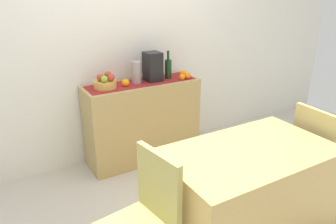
% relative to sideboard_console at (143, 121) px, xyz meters
% --- Properties ---
extents(ground_plane, '(6.40, 6.40, 0.02)m').
position_rel_sideboard_console_xyz_m(ground_plane, '(-0.10, -0.92, -0.45)').
color(ground_plane, beige).
rests_on(ground_plane, ground).
extents(room_wall_rear, '(6.40, 0.06, 2.70)m').
position_rel_sideboard_console_xyz_m(room_wall_rear, '(-0.10, 0.26, 0.91)').
color(room_wall_rear, silver).
rests_on(room_wall_rear, ground).
extents(sideboard_console, '(1.22, 0.42, 0.88)m').
position_rel_sideboard_console_xyz_m(sideboard_console, '(0.00, 0.00, 0.00)').
color(sideboard_console, tan).
rests_on(sideboard_console, ground).
extents(table_runner, '(1.15, 0.32, 0.01)m').
position_rel_sideboard_console_xyz_m(table_runner, '(-0.00, 0.00, 0.44)').
color(table_runner, maroon).
rests_on(table_runner, sideboard_console).
extents(fruit_bowl, '(0.22, 0.22, 0.07)m').
position_rel_sideboard_console_xyz_m(fruit_bowl, '(-0.39, 0.00, 0.48)').
color(fruit_bowl, gold).
rests_on(fruit_bowl, table_runner).
extents(apple_left, '(0.07, 0.07, 0.07)m').
position_rel_sideboard_console_xyz_m(apple_left, '(-0.43, 0.01, 0.55)').
color(apple_left, '#AD3F24').
rests_on(apple_left, fruit_bowl).
extents(apple_rear, '(0.07, 0.07, 0.07)m').
position_rel_sideboard_console_xyz_m(apple_rear, '(-0.35, -0.05, 0.55)').
color(apple_rear, '#B73A2E').
rests_on(apple_rear, fruit_bowl).
extents(apple_right, '(0.08, 0.08, 0.08)m').
position_rel_sideboard_console_xyz_m(apple_right, '(-0.34, 0.04, 0.56)').
color(apple_right, '#AC3F17').
rests_on(apple_right, fruit_bowl).
extents(apple_upper, '(0.07, 0.07, 0.07)m').
position_rel_sideboard_console_xyz_m(apple_upper, '(-0.42, -0.06, 0.55)').
color(apple_upper, '#8CB431').
rests_on(apple_upper, fruit_bowl).
extents(wine_bottle, '(0.07, 0.07, 0.30)m').
position_rel_sideboard_console_xyz_m(wine_bottle, '(0.32, 0.00, 0.55)').
color(wine_bottle, '#13371C').
rests_on(wine_bottle, sideboard_console).
extents(coffee_maker, '(0.16, 0.18, 0.31)m').
position_rel_sideboard_console_xyz_m(coffee_maker, '(0.13, 0.00, 0.59)').
color(coffee_maker, black).
rests_on(coffee_maker, sideboard_console).
extents(ceramic_vase, '(0.10, 0.10, 0.23)m').
position_rel_sideboard_console_xyz_m(ceramic_vase, '(-0.05, 0.00, 0.55)').
color(ceramic_vase, gray).
rests_on(ceramic_vase, sideboard_console).
extents(orange_loose_near_bowl, '(0.08, 0.08, 0.08)m').
position_rel_sideboard_console_xyz_m(orange_loose_near_bowl, '(-0.20, -0.05, 0.48)').
color(orange_loose_near_bowl, orange).
rests_on(orange_loose_near_bowl, sideboard_console).
extents(orange_loose_far, '(0.08, 0.08, 0.08)m').
position_rel_sideboard_console_xyz_m(orange_loose_far, '(0.50, -0.03, 0.48)').
color(orange_loose_far, orange).
rests_on(orange_loose_far, sideboard_console).
extents(orange_loose_end, '(0.07, 0.07, 0.07)m').
position_rel_sideboard_console_xyz_m(orange_loose_end, '(0.42, -0.13, 0.47)').
color(orange_loose_end, orange).
rests_on(orange_loose_end, sideboard_console).
extents(orange_loose_mid, '(0.08, 0.08, 0.08)m').
position_rel_sideboard_console_xyz_m(orange_loose_mid, '(0.50, -0.11, 0.48)').
color(orange_loose_mid, orange).
rests_on(orange_loose_mid, sideboard_console).
extents(dining_table, '(1.24, 0.73, 0.74)m').
position_rel_sideboard_console_xyz_m(dining_table, '(0.12, -1.49, -0.07)').
color(dining_table, tan).
rests_on(dining_table, ground).
extents(chair_by_corner, '(0.42, 0.42, 0.90)m').
position_rel_sideboard_console_xyz_m(chair_by_corner, '(1.00, -1.49, -0.17)').
color(chair_by_corner, '#A09B50').
rests_on(chair_by_corner, ground).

